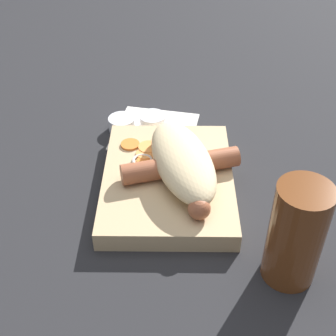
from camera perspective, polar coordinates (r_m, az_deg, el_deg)
name	(u,v)px	position (r m, az deg, el deg)	size (l,w,h in m)	color
ground_plane	(168,188)	(0.69, 0.00, -2.48)	(3.00, 3.00, 0.00)	#232326
food_tray	(168,181)	(0.68, 0.00, -1.58)	(0.24, 0.19, 0.03)	tan
bread_roll	(183,162)	(0.66, 1.78, 0.79)	(0.20, 0.13, 0.05)	beige
sausage	(181,168)	(0.66, 1.57, 0.06)	(0.20, 0.17, 0.03)	#9E5638
pickled_veggies	(143,153)	(0.71, -3.08, 1.79)	(0.08, 0.07, 0.00)	orange
napkin	(155,131)	(0.81, -1.60, 4.55)	(0.16, 0.16, 0.00)	white
condiment_cup_near	(153,122)	(0.82, -1.90, 5.66)	(0.05, 0.05, 0.02)	white
condiment_cup_far	(122,125)	(0.81, -5.64, 5.30)	(0.05, 0.05, 0.02)	white
drink_glass	(296,234)	(0.56, 15.33, -7.81)	(0.06, 0.06, 0.14)	brown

